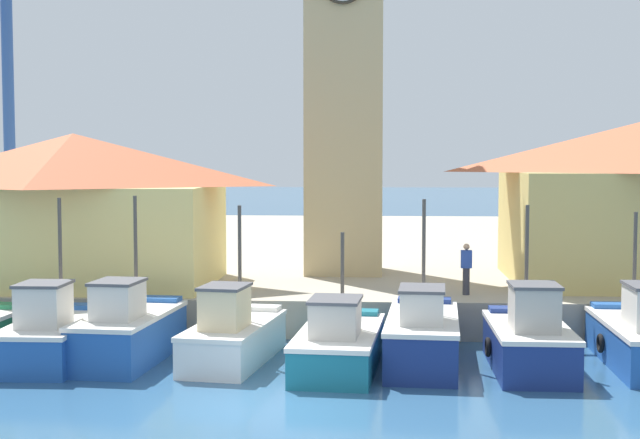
% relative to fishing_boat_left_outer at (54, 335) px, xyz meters
% --- Properties ---
extents(ground_plane, '(300.00, 300.00, 0.00)m').
position_rel_fishing_boat_left_outer_xyz_m(ground_plane, '(6.17, -3.83, -0.76)').
color(ground_plane, '#2D567A').
extents(quay_wharf, '(120.00, 40.00, 1.17)m').
position_rel_fishing_boat_left_outer_xyz_m(quay_wharf, '(6.17, 23.50, -0.17)').
color(quay_wharf, '#A89E89').
rests_on(quay_wharf, ground).
extents(fishing_boat_left_outer, '(2.11, 4.46, 4.40)m').
position_rel_fishing_boat_left_outer_xyz_m(fishing_boat_left_outer, '(0.00, 0.00, 0.00)').
color(fishing_boat_left_outer, '#2356A8').
rests_on(fishing_boat_left_outer, ground).
extents(fishing_boat_left_inner, '(2.24, 4.77, 4.44)m').
position_rel_fishing_boat_left_outer_xyz_m(fishing_boat_left_inner, '(1.92, 0.36, 0.05)').
color(fishing_boat_left_inner, '#2356A8').
rests_on(fishing_boat_left_inner, ground).
extents(fishing_boat_mid_left, '(2.41, 4.81, 4.18)m').
position_rel_fishing_boat_left_outer_xyz_m(fishing_boat_mid_left, '(4.76, 0.40, -0.03)').
color(fishing_boat_mid_left, silver).
rests_on(fishing_boat_mid_left, ground).
extents(fishing_boat_center, '(2.40, 5.22, 3.50)m').
position_rel_fishing_boat_left_outer_xyz_m(fishing_boat_center, '(7.62, -0.08, -0.09)').
color(fishing_boat_center, '#196B7F').
rests_on(fishing_boat_center, ground).
extents(fishing_boat_mid_right, '(2.21, 5.26, 4.36)m').
position_rel_fishing_boat_left_outer_xyz_m(fishing_boat_mid_right, '(9.81, 0.50, 0.03)').
color(fishing_boat_mid_right, navy).
rests_on(fishing_boat_mid_right, ground).
extents(fishing_boat_right_inner, '(2.06, 4.41, 4.24)m').
position_rel_fishing_boat_left_outer_xyz_m(fishing_boat_right_inner, '(12.51, -0.03, 0.03)').
color(fishing_boat_right_inner, navy).
rests_on(fishing_boat_right_inner, ground).
extents(fishing_boat_right_outer, '(1.95, 5.20, 4.02)m').
position_rel_fishing_boat_left_outer_xyz_m(fishing_boat_right_outer, '(15.51, 0.66, 0.01)').
color(fishing_boat_right_outer, '#2356A8').
rests_on(fishing_boat_right_outer, ground).
extents(clock_tower, '(3.34, 3.34, 16.73)m').
position_rel_fishing_boat_left_outer_xyz_m(clock_tower, '(7.34, 10.45, 8.44)').
color(clock_tower, tan).
rests_on(clock_tower, quay_wharf).
extents(warehouse_left, '(9.83, 6.24, 5.13)m').
position_rel_fishing_boat_left_outer_xyz_m(warehouse_left, '(-1.72, 6.70, 3.04)').
color(warehouse_left, '#E5D17A').
rests_on(warehouse_left, quay_wharf).
extents(port_crane_near, '(3.17, 8.11, 18.15)m').
position_rel_fishing_boat_left_outer_xyz_m(port_crane_near, '(-9.51, 20.12, 6.94)').
color(port_crane_near, navy).
rests_on(port_crane_near, quay_wharf).
extents(dock_worker_near_tower, '(0.34, 0.22, 1.62)m').
position_rel_fishing_boat_left_outer_xyz_m(dock_worker_near_tower, '(11.40, 5.12, 1.26)').
color(dock_worker_near_tower, '#33333D').
rests_on(dock_worker_near_tower, quay_wharf).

